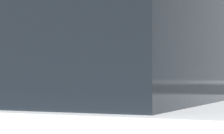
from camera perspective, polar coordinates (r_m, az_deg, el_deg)
name	(u,v)px	position (r m, az deg, el deg)	size (l,w,h in m)	color
parking_meter	(89,85)	(4.17, -2.73, -2.13)	(0.16, 0.18, 1.46)	slate
pedestrian_at_meter	(143,99)	(4.04, 3.64, -3.75)	(0.61, 0.46, 1.65)	brown
background_railing	(129,105)	(5.97, 1.99, -4.47)	(24.06, 0.06, 1.08)	gray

